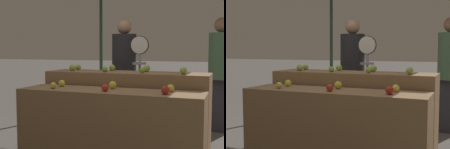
{
  "view_description": "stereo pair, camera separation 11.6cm",
  "coord_description": "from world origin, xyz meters",
  "views": [
    {
      "loc": [
        1.28,
        -3.19,
        1.31
      ],
      "look_at": [
        -0.08,
        0.3,
        1.0
      ],
      "focal_mm": 50.0,
      "sensor_mm": 36.0,
      "label": 1
    },
    {
      "loc": [
        1.39,
        -3.15,
        1.31
      ],
      "look_at": [
        -0.08,
        0.3,
        1.0
      ],
      "focal_mm": 50.0,
      "sensor_mm": 36.0,
      "label": 2
    }
  ],
  "objects": [
    {
      "name": "apple_back_3",
      "position": [
        0.74,
        0.5,
        1.06
      ],
      "size": [
        0.08,
        0.08,
        0.08
      ],
      "primitive_type": "sphere",
      "color": "#8EB247",
      "rests_on": "display_counter_back"
    },
    {
      "name": "apple_front_2",
      "position": [
        0.65,
        -0.1,
        0.9
      ],
      "size": [
        0.09,
        0.09,
        0.09
      ],
      "primitive_type": "sphere",
      "color": "#AD281E",
      "rests_on": "display_counter_front"
    },
    {
      "name": "apple_front_5",
      "position": [
        0.66,
        0.12,
        0.89
      ],
      "size": [
        0.08,
        0.08,
        0.08
      ],
      "primitive_type": "sphere",
      "color": "yellow",
      "rests_on": "display_counter_front"
    },
    {
      "name": "apple_back_0",
      "position": [
        -0.73,
        0.5,
        1.06
      ],
      "size": [
        0.09,
        0.09,
        0.09
      ],
      "primitive_type": "sphere",
      "color": "#84AD3D",
      "rests_on": "display_counter_back"
    },
    {
      "name": "apple_back_4",
      "position": [
        -0.75,
        0.7,
        1.05
      ],
      "size": [
        0.08,
        0.08,
        0.08
      ],
      "primitive_type": "sphere",
      "color": "#7AA338",
      "rests_on": "display_counter_back"
    },
    {
      "name": "display_counter_back",
      "position": [
        0.0,
        0.6,
        0.51
      ],
      "size": [
        2.09,
        0.55,
        1.02
      ],
      "primitive_type": "cube",
      "color": "olive",
      "rests_on": "ground_plane"
    },
    {
      "name": "apple_front_0",
      "position": [
        -0.65,
        -0.12,
        0.89
      ],
      "size": [
        0.08,
        0.08,
        0.08
      ],
      "primitive_type": "sphere",
      "color": "gold",
      "rests_on": "display_counter_front"
    },
    {
      "name": "person_customer_left",
      "position": [
        1.1,
        1.98,
        1.04
      ],
      "size": [
        0.39,
        0.39,
        1.8
      ],
      "rotation": [
        0.0,
        0.0,
        3.13
      ],
      "color": "#2D2D38",
      "rests_on": "ground_plane"
    },
    {
      "name": "apple_front_3",
      "position": [
        -0.66,
        0.1,
        0.89
      ],
      "size": [
        0.08,
        0.08,
        0.08
      ],
      "primitive_type": "sphere",
      "color": "gold",
      "rests_on": "display_counter_front"
    },
    {
      "name": "apple_back_2",
      "position": [
        0.24,
        0.49,
        1.05
      ],
      "size": [
        0.08,
        0.08,
        0.08
      ],
      "primitive_type": "sphere",
      "color": "#84AD3D",
      "rests_on": "display_counter_back"
    },
    {
      "name": "produce_scale",
      "position": [
        0.02,
        1.14,
        1.08
      ],
      "size": [
        0.27,
        0.2,
        1.5
      ],
      "color": "#99999E",
      "rests_on": "ground_plane"
    },
    {
      "name": "apple_front_1",
      "position": [
        -0.0,
        -0.12,
        0.89
      ],
      "size": [
        0.08,
        0.08,
        0.08
      ],
      "primitive_type": "sphere",
      "color": "#B72D23",
      "rests_on": "display_counter_front"
    },
    {
      "name": "apple_front_4",
      "position": [
        0.0,
        0.11,
        0.9
      ],
      "size": [
        0.09,
        0.09,
        0.09
      ],
      "primitive_type": "sphere",
      "color": "gold",
      "rests_on": "display_counter_front"
    },
    {
      "name": "apple_back_6",
      "position": [
        0.24,
        0.71,
        1.06
      ],
      "size": [
        0.09,
        0.09,
        0.09
      ],
      "primitive_type": "sphere",
      "color": "#8EB247",
      "rests_on": "display_counter_back"
    },
    {
      "name": "display_counter_front",
      "position": [
        0.0,
        0.0,
        0.43
      ],
      "size": [
        2.09,
        0.55,
        0.85
      ],
      "primitive_type": "cube",
      "color": "olive",
      "rests_on": "ground_plane"
    },
    {
      "name": "apple_back_5",
      "position": [
        -0.24,
        0.71,
        1.06
      ],
      "size": [
        0.09,
        0.09,
        0.09
      ],
      "primitive_type": "sphere",
      "color": "#84AD3D",
      "rests_on": "display_counter_back"
    },
    {
      "name": "apple_back_1",
      "position": [
        -0.25,
        0.49,
        1.05
      ],
      "size": [
        0.07,
        0.07,
        0.07
      ],
      "primitive_type": "sphere",
      "color": "#7AA338",
      "rests_on": "display_counter_back"
    },
    {
      "name": "person_vendor_at_scale",
      "position": [
        -0.34,
        1.49,
        1.02
      ],
      "size": [
        0.52,
        0.52,
        1.78
      ],
      "rotation": [
        0.0,
        0.0,
        2.67
      ],
      "color": "#2D2D38",
      "rests_on": "ground_plane"
    }
  ]
}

